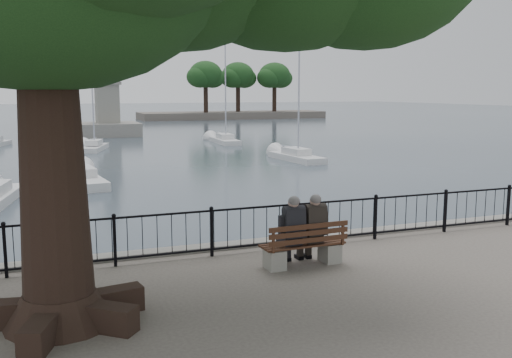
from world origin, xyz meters
name	(u,v)px	position (x,y,z in m)	size (l,w,h in m)	color
harbor	(248,267)	(0.00, 3.00, -0.50)	(260.00, 260.00, 1.20)	slate
railing	(256,226)	(0.00, 2.50, 0.56)	(22.06, 0.06, 1.00)	black
bench	(304,250)	(0.53, 1.21, 0.32)	(1.75, 0.59, 0.91)	slate
person_left	(290,233)	(0.28, 1.30, 0.66)	(0.43, 0.72, 1.44)	black
person_right	(312,231)	(0.76, 1.31, 0.66)	(0.43, 0.72, 1.44)	black
lion_monument	(108,114)	(2.00, 49.93, 1.19)	(5.92, 5.92, 8.75)	slate
sailboat_b	(80,176)	(-2.62, 19.72, -0.62)	(2.28, 5.95, 13.45)	silver
sailboat_d	(296,156)	(11.09, 24.60, -0.71)	(1.91, 5.39, 9.26)	silver
sailboat_f	(94,146)	(-0.57, 35.82, -0.68)	(2.60, 4.91, 10.17)	silver
sailboat_g	(225,140)	(10.48, 38.01, -0.70)	(1.75, 5.41, 10.06)	silver
far_shore	(236,94)	(25.54, 79.46, 3.00)	(30.00, 8.60, 9.18)	#544D45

